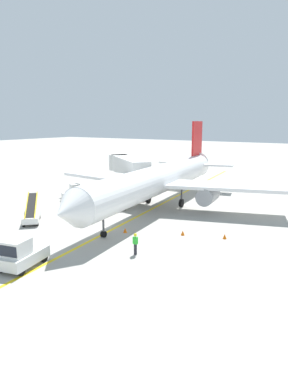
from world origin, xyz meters
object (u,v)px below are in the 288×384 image
Objects in this scene: belt_loader_aft_hold at (32,215)px; belt_loader_forward_hold at (117,201)px; airliner at (160,179)px; baggage_tug_near_wing at (73,193)px; safety_cone_nose_right at (125,230)px; jet_bridge at (126,166)px; ground_crew_marshaller at (135,243)px; safety_cone_wingtip_right at (183,233)px; pushback_tug at (21,254)px; safety_cone_wingtip_left at (225,236)px; baggage_tug_by_cargo_door at (78,205)px; safety_cone_nose_left at (62,202)px.

belt_loader_forward_hold is at bearing 68.83° from belt_loader_aft_hold.
baggage_tug_near_wing is at bearing -167.41° from airliner.
baggage_tug_near_wing is 0.61× the size of belt_loader_aft_hold.
baggage_tug_near_wing reaches higher than safety_cone_nose_right.
jet_bridge is at bearing 143.34° from airliner.
ground_crew_marshaller reaches higher than safety_cone_wingtip_right.
baggage_tug_near_wing is (-1.34, -10.12, -2.62)m from jet_bridge.
belt_loader_aft_hold reaches higher than pushback_tug.
belt_loader_forward_hold is 10.22× the size of safety_cone_nose_right.
baggage_tug_near_wing is 1.60× the size of ground_crew_marshaller.
belt_loader_aft_hold is at bearing 136.83° from pushback_tug.
safety_cone_wingtip_left is (10.36, -6.67, -3.20)m from airliner.
baggage_tug_by_cargo_door is 0.59× the size of belt_loader_aft_hold.
safety_cone_nose_left is (-7.10, -2.07, -0.56)m from belt_loader_forward_hold.
jet_bridge reaches higher than belt_loader_forward_hold.
safety_cone_nose_left is 1.00× the size of safety_cone_wingtip_right.
baggage_tug_by_cargo_door is (3.76, -14.59, -2.62)m from jet_bridge.
ground_crew_marshaller is 5.49m from safety_cone_nose_right.
belt_loader_forward_hold reaches higher than ground_crew_marshaller.
ground_crew_marshaller is 3.86× the size of safety_cone_nose_right.
safety_cone_nose_left is (-11.35, -4.71, -3.20)m from airliner.
belt_loader_forward_hold is 15.17m from safety_cone_wingtip_left.
baggage_tug_by_cargo_door is 5.41m from belt_loader_aft_hold.
pushback_tug is 8.24m from ground_crew_marshaller.
safety_cone_wingtip_right is at bearing -3.08° from baggage_tug_by_cargo_door.
airliner reaches higher than jet_bridge.
safety_cone_nose_left is at bearing -157.47° from airliner.
safety_cone_nose_left is 1.00× the size of safety_cone_wingtip_left.
safety_cone_wingtip_right is (14.80, 4.46, -0.56)m from belt_loader_aft_hold.
safety_cone_nose_right and safety_cone_wingtip_right have the same top height.
safety_cone_wingtip_right is (6.37, 12.37, -0.77)m from pushback_tug.
safety_cone_nose_left is at bearing 174.82° from safety_cone_wingtip_left.
airliner is at bearing 12.59° from baggage_tug_near_wing.
pushback_tug is 8.92× the size of safety_cone_wingtip_right.
safety_cone_nose_right is at bearing -49.13° from belt_loader_forward_hold.
baggage_tug_near_wing is 6.78m from baggage_tug_by_cargo_door.
baggage_tug_near_wing reaches higher than safety_cone_nose_left.
baggage_tug_by_cargo_door reaches higher than safety_cone_nose_right.
safety_cone_nose_right is at bearing 12.98° from belt_loader_aft_hold.
jet_bridge is 2.95× the size of pushback_tug.
baggage_tug_by_cargo_door is 0.59× the size of belt_loader_forward_hold.
jet_bridge is 26.30× the size of safety_cone_wingtip_right.
pushback_tug reaches higher than safety_cone_wingtip_right.
safety_cone_wingtip_left is (18.32, 5.54, -0.56)m from belt_loader_aft_hold.
belt_loader_aft_hold is (-3.71, -9.57, 0.00)m from belt_loader_forward_hold.
belt_loader_aft_hold reaches higher than safety_cone_nose_left.
belt_loader_aft_hold is at bearing -69.89° from baggage_tug_near_wing.
airliner is 10.61m from safety_cone_nose_right.
baggage_tug_by_cargo_door is (-6.39, -7.04, -2.49)m from airliner.
belt_loader_forward_hold is (-4.73, 17.48, -0.22)m from pushback_tug.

